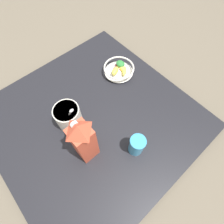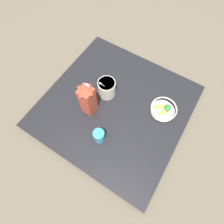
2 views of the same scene
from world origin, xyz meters
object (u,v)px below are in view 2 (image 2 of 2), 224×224
object	(u,v)px
milk_carton	(87,99)
drinking_cup	(99,136)
fruit_bowl	(163,109)
yogurt_tub	(107,88)

from	to	relation	value
milk_carton	drinking_cup	distance (m)	0.24
fruit_bowl	yogurt_tub	xyz separation A→B (m)	(0.41, 0.08, 0.04)
fruit_bowl	yogurt_tub	bearing A→B (deg)	11.53
fruit_bowl	drinking_cup	xyz separation A→B (m)	(0.26, 0.40, 0.03)
milk_carton	yogurt_tub	world-z (taller)	milk_carton
fruit_bowl	drinking_cup	distance (m)	0.48
drinking_cup	yogurt_tub	bearing A→B (deg)	-65.01
drinking_cup	milk_carton	bearing A→B (deg)	-38.77
milk_carton	drinking_cup	world-z (taller)	milk_carton
fruit_bowl	milk_carton	size ratio (longest dim) A/B	0.61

